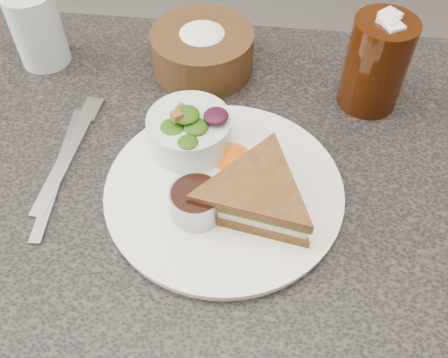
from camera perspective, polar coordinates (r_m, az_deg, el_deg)
dining_table at (r=0.99m, az=-3.01°, el=-13.35°), size 1.00×0.70×0.75m
dinner_plate at (r=0.64m, az=0.00°, el=-1.32°), size 0.30×0.30×0.01m
sandwich at (r=0.60m, az=3.78°, el=-1.76°), size 0.20×0.20×0.05m
salad_bowl at (r=0.66m, az=-3.99°, el=5.96°), size 0.13×0.13×0.07m
dressing_ramekin at (r=0.60m, az=-3.17°, el=-2.70°), size 0.08×0.08×0.04m
orange_wedge at (r=0.66m, az=0.89°, el=3.17°), size 0.08×0.08×0.02m
fork at (r=0.71m, az=-17.61°, el=2.24°), size 0.03×0.20×0.01m
knife at (r=0.70m, az=-18.29°, el=0.90°), size 0.03×0.23×0.00m
bread_basket at (r=0.80m, az=-2.49°, el=15.08°), size 0.21×0.21×0.09m
cola_glass at (r=0.75m, az=17.08°, el=12.81°), size 0.10×0.10×0.15m
water_glass at (r=0.86m, az=-20.58°, el=15.80°), size 0.08×0.08×0.12m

